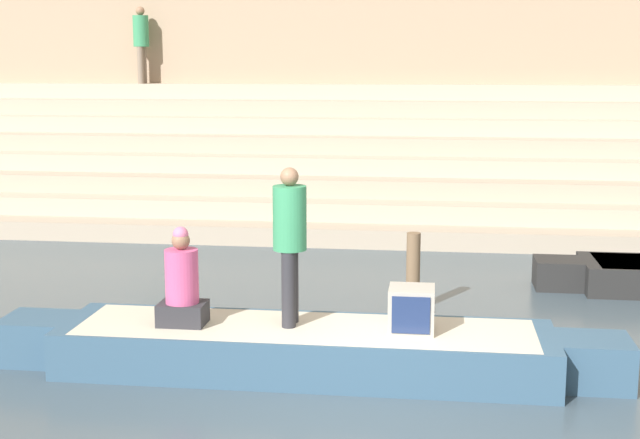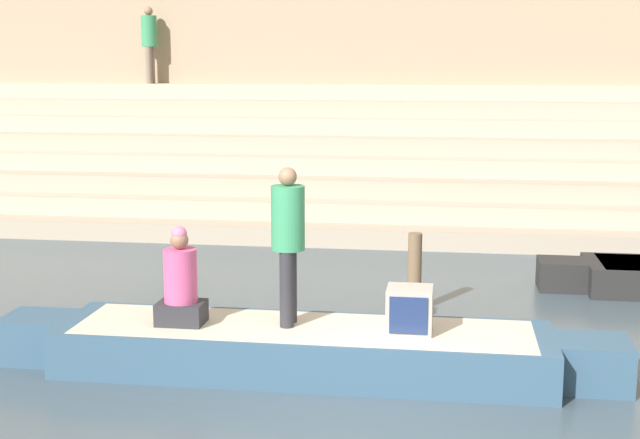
% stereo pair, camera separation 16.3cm
% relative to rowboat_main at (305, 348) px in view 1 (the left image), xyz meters
% --- Properties ---
extents(ground_plane, '(120.00, 120.00, 0.00)m').
position_rel_rowboat_main_xyz_m(ground_plane, '(0.74, -1.41, -0.25)').
color(ground_plane, '#3D4C56').
extents(ghat_steps, '(36.00, 5.30, 2.63)m').
position_rel_rowboat_main_xyz_m(ghat_steps, '(0.74, 9.47, 0.68)').
color(ghat_steps, tan).
rests_on(ghat_steps, ground).
extents(rowboat_main, '(6.44, 1.34, 0.48)m').
position_rel_rowboat_main_xyz_m(rowboat_main, '(0.00, 0.00, 0.00)').
color(rowboat_main, '#33516B').
rests_on(rowboat_main, ground).
extents(person_standing, '(0.34, 0.34, 1.62)m').
position_rel_rowboat_main_xyz_m(person_standing, '(-0.16, 0.08, 1.15)').
color(person_standing, '#28282D').
rests_on(person_standing, rowboat_main).
extents(person_rowing, '(0.48, 0.38, 1.02)m').
position_rel_rowboat_main_xyz_m(person_rowing, '(-1.26, -0.05, 0.63)').
color(person_rowing, '#28282D').
rests_on(person_rowing, rowboat_main).
extents(tv_set, '(0.45, 0.44, 0.45)m').
position_rel_rowboat_main_xyz_m(tv_set, '(1.08, 0.01, 0.45)').
color(tv_set, '#9E998E').
rests_on(tv_set, rowboat_main).
extents(mooring_post, '(0.18, 0.18, 1.01)m').
position_rel_rowboat_main_xyz_m(mooring_post, '(1.03, 2.43, 0.25)').
color(mooring_post, brown).
rests_on(mooring_post, ground).
extents(person_on_steps, '(0.35, 0.35, 1.70)m').
position_rel_rowboat_main_xyz_m(person_on_steps, '(-5.33, 11.02, 3.35)').
color(person_on_steps, '#756656').
rests_on(person_on_steps, ghat_steps).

